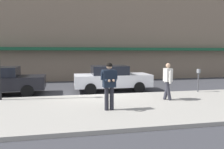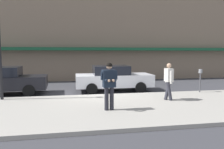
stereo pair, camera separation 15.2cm
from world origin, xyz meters
name	(u,v)px [view 1 (the left image)]	position (x,y,z in m)	size (l,w,h in m)	color
ground_plane	(96,96)	(0.00, 0.00, 0.00)	(80.00, 80.00, 0.00)	#3D3D42
sidewalk	(128,107)	(1.00, -2.85, 0.07)	(32.00, 5.30, 0.14)	#A8A399
curb_paint_line	(114,95)	(1.00, 0.05, 0.00)	(28.00, 0.12, 0.01)	silver
parked_sedan_near	(1,81)	(-4.99, 1.26, 0.79)	(4.57, 2.07, 1.54)	black
parked_sedan_mid	(112,78)	(1.13, 1.31, 0.79)	(4.51, 1.96, 1.54)	silver
man_texting_on_phone	(109,81)	(0.09, -3.41, 1.25)	(0.65, 0.60, 1.81)	#23232B
pedestrian_in_light_coat	(168,79)	(3.04, -2.19, 1.11)	(0.33, 0.60, 1.70)	#33333D
parking_meter	(198,77)	(5.63, -0.60, 0.97)	(0.12, 0.18, 1.27)	#4C4C51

